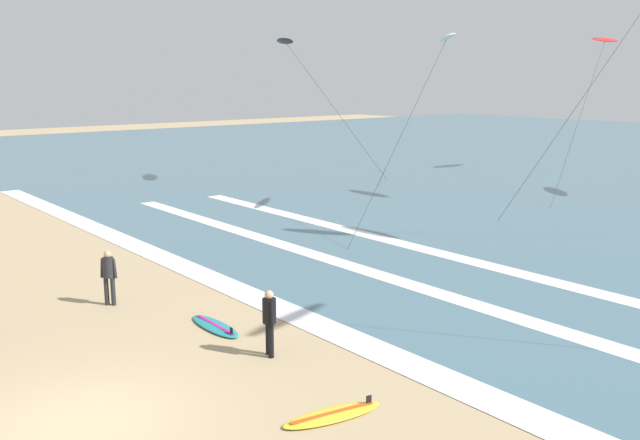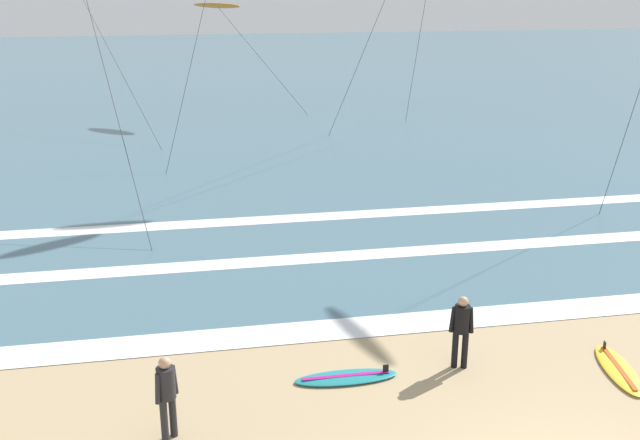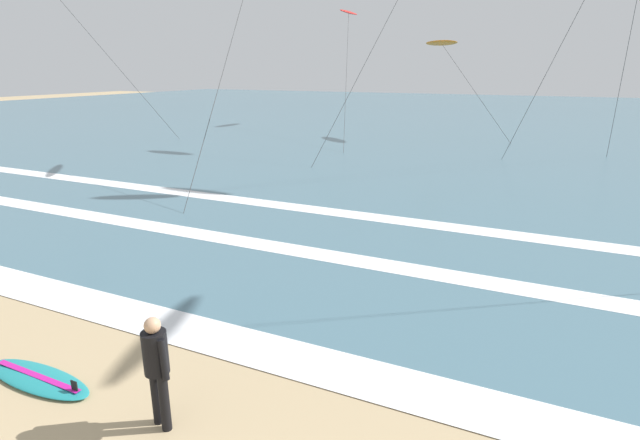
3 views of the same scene
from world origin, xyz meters
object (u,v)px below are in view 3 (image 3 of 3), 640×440
kite_orange_distant_low (441,43)px  surfer_foreground_main (156,363)px  kite_red_high_right (349,13)px  surfboard_left_pile (38,379)px

kite_orange_distant_low → surfer_foreground_main: bearing=-84.0°
kite_red_high_right → surfboard_left_pile: bearing=-75.1°
surfer_foreground_main → kite_orange_distant_low: kite_orange_distant_low is taller
surfer_foreground_main → kite_red_high_right: bearing=108.5°
surfer_foreground_main → surfboard_left_pile: (-2.41, -0.05, -0.91)m
surfboard_left_pile → kite_orange_distant_low: (-0.71, 29.98, 6.06)m
kite_red_high_right → kite_orange_distant_low: size_ratio=2.45×
surfer_foreground_main → kite_red_high_right: 38.44m
surfer_foreground_main → kite_red_high_right: (-11.93, 35.69, 7.84)m
surfboard_left_pile → kite_orange_distant_low: 30.60m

